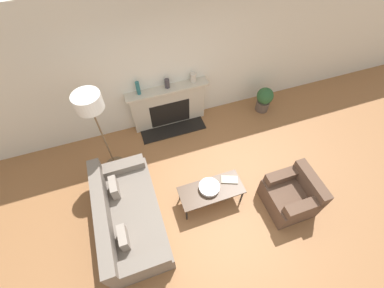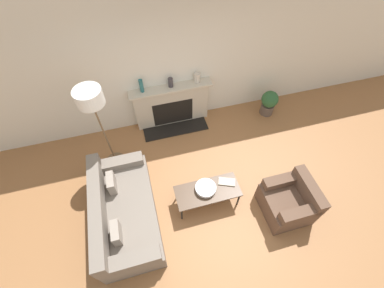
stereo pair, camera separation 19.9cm
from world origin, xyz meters
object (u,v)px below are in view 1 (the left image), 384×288
Objects in this scene: book at (229,180)px; couch at (128,216)px; mantel_vase_left at (138,88)px; mantel_vase_center_left at (167,84)px; coffee_table at (211,191)px; fireplace at (169,106)px; armchair_near at (292,195)px; potted_plant at (264,99)px; mantel_vase_center_right at (193,78)px; bowl at (209,187)px; floor_lamp at (91,110)px.

couch is at bearing -157.34° from book.
couch is 5.87× the size of book.
couch is 6.90× the size of mantel_vase_left.
coffee_table is at bearing -86.41° from mantel_vase_center_left.
fireplace is at bearing 94.01° from coffee_table.
couch reaches higher than book.
mantel_vase_center_left is (-1.45, 2.66, 0.80)m from armchair_near.
mantel_vase_left is (-0.71, 2.14, 0.77)m from coffee_table.
mantel_vase_left is 2.89m from potted_plant.
mantel_vase_center_left is at bearing -32.70° from couch.
armchair_near is at bearing -61.40° from mantel_vase_center_left.
mantel_vase_center_right is (0.57, 0.02, 0.61)m from fireplace.
mantel_vase_center_right is at bearing 0.00° from mantel_vase_center_left.
armchair_near is 2.43m from potted_plant.
mantel_vase_center_right is (1.13, 0.00, -0.04)m from mantel_vase_left.
bowl is (-1.34, 0.55, 0.16)m from armchair_near.
potted_plant reaches higher than coffee_table.
bowl is 0.19× the size of floor_lamp.
coffee_table is at bearing -41.10° from floor_lamp.
armchair_near is 4.11× the size of mantel_vase_center_left.
mantel_vase_center_left reaches higher than armchair_near.
armchair_near is 1.42m from coffee_table.
coffee_table is 2.37m from floor_lamp.
fireplace is at bearing -1.59° from mantel_vase_left.
bowl is 1.83× the size of mantel_vase_center_right.
bowl reaches higher than coffee_table.
mantel_vase_center_left is (0.58, 0.00, -0.04)m from mantel_vase_left.
bowl is at bearing -87.14° from mantel_vase_center_left.
couch is 2.44× the size of armchair_near.
armchair_near reaches higher than bowl.
bowl is 1.09× the size of book.
mantel_vase_center_right is at bearing 111.17° from book.
coffee_table is 0.09m from bowl.
mantel_vase_left is (-1.09, 2.07, 0.72)m from book.
fireplace is at bearing -151.01° from armchair_near.
couch is at bearing 177.58° from coffee_table.
potted_plant is at bearing -7.07° from mantel_vase_left.
book is 2.18m from mantel_vase_center_right.
mantel_vase_center_left is at bearing 46.22° from fireplace.
coffee_table is at bearing -85.99° from fireplace.
mantel_vase_center_left is 0.99× the size of mantel_vase_center_right.
armchair_near is 1.29× the size of potted_plant.
fireplace is at bearing -133.78° from mantel_vase_center_left.
floor_lamp is at bearing -157.66° from mantel_vase_center_right.
couch reaches higher than potted_plant.
coffee_table is 5.80× the size of mantel_vase_center_left.
book is 0.17× the size of floor_lamp.
book is (-0.94, 0.59, 0.12)m from armchair_near.
book is (0.37, 0.07, 0.05)m from coffee_table.
floor_lamp is 9.76× the size of mantel_vase_center_left.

